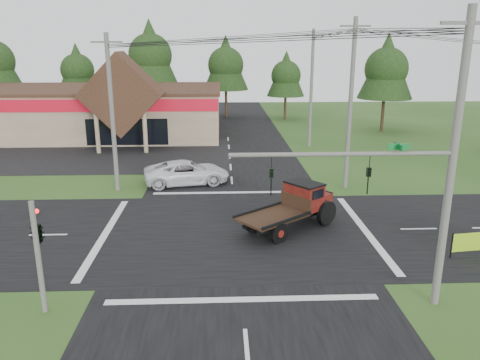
{
  "coord_description": "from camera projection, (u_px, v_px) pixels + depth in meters",
  "views": [
    {
      "loc": [
        -0.77,
        -23.41,
        9.68
      ],
      "look_at": [
        0.3,
        2.53,
        2.2
      ],
      "focal_mm": 35.0,
      "sensor_mm": 36.0,
      "label": 1
    }
  ],
  "objects": [
    {
      "name": "utility_pole_n",
      "position": [
        311.0,
        88.0,
        45.04
      ],
      "size": [
        2.0,
        0.3,
        11.2
      ],
      "color": "#595651",
      "rests_on": "ground"
    },
    {
      "name": "tree_row_d",
      "position": [
        226.0,
        63.0,
        63.47
      ],
      "size": [
        6.16,
        6.16,
        11.11
      ],
      "color": "#332316",
      "rests_on": "ground"
    },
    {
      "name": "tree_side_ne",
      "position": [
        387.0,
        67.0,
        52.67
      ],
      "size": [
        6.16,
        6.16,
        11.11
      ],
      "color": "#332316",
      "rests_on": "ground"
    },
    {
      "name": "antique_flatbed_truck",
      "position": [
        289.0,
        208.0,
        25.27
      ],
      "size": [
        6.07,
        5.48,
        2.49
      ],
      "primitive_type": null,
      "rotation": [
        0.0,
        0.0,
        -0.9
      ],
      "color": "#4F0B0D",
      "rests_on": "ground"
    },
    {
      "name": "ground",
      "position": [
        236.0,
        232.0,
        25.19
      ],
      "size": [
        120.0,
        120.0,
        0.0
      ],
      "primitive_type": "plane",
      "color": "#274A1A",
      "rests_on": "ground"
    },
    {
      "name": "parking_apron",
      "position": [
        77.0,
        155.0,
        42.87
      ],
      "size": [
        28.0,
        14.0,
        0.02
      ],
      "primitive_type": "cube",
      "color": "black",
      "rests_on": "ground"
    },
    {
      "name": "road_ns",
      "position": [
        236.0,
        232.0,
        25.19
      ],
      "size": [
        12.0,
        120.0,
        0.02
      ],
      "primitive_type": "cube",
      "color": "black",
      "rests_on": "ground"
    },
    {
      "name": "cvs_building",
      "position": [
        87.0,
        110.0,
        52.18
      ],
      "size": [
        30.4,
        18.2,
        9.19
      ],
      "color": "gray",
      "rests_on": "ground"
    },
    {
      "name": "traffic_signal_mast",
      "position": [
        403.0,
        196.0,
        17.0
      ],
      "size": [
        8.12,
        0.24,
        7.0
      ],
      "color": "#595651",
      "rests_on": "ground"
    },
    {
      "name": "road_ew",
      "position": [
        236.0,
        232.0,
        25.19
      ],
      "size": [
        120.0,
        12.0,
        0.02
      ],
      "primitive_type": "cube",
      "color": "black",
      "rests_on": "ground"
    },
    {
      "name": "utility_pole_ne",
      "position": [
        350.0,
        104.0,
        31.56
      ],
      "size": [
        2.0,
        0.3,
        11.5
      ],
      "color": "#595651",
      "rests_on": "ground"
    },
    {
      "name": "utility_pole_nr",
      "position": [
        452.0,
        163.0,
        16.73
      ],
      "size": [
        2.0,
        0.3,
        11.0
      ],
      "color": "#595651",
      "rests_on": "ground"
    },
    {
      "name": "tree_row_e",
      "position": [
        286.0,
        74.0,
        62.24
      ],
      "size": [
        5.04,
        5.04,
        9.09
      ],
      "color": "#332316",
      "rests_on": "ground"
    },
    {
      "name": "traffic_signal_corner",
      "position": [
        36.0,
        223.0,
        16.88
      ],
      "size": [
        0.53,
        2.48,
        4.4
      ],
      "color": "#595651",
      "rests_on": "ground"
    },
    {
      "name": "white_pickup",
      "position": [
        187.0,
        172.0,
        33.83
      ],
      "size": [
        6.52,
        3.94,
        1.69
      ],
      "primitive_type": "imported",
      "rotation": [
        0.0,
        0.0,
        1.77
      ],
      "color": "white",
      "rests_on": "ground"
    },
    {
      "name": "tree_row_b",
      "position": [
        77.0,
        69.0,
        62.86
      ],
      "size": [
        5.6,
        5.6,
        10.1
      ],
      "color": "#332316",
      "rests_on": "ground"
    },
    {
      "name": "tree_row_c",
      "position": [
        150.0,
        53.0,
        61.74
      ],
      "size": [
        7.28,
        7.28,
        13.13
      ],
      "color": "#332316",
      "rests_on": "ground"
    },
    {
      "name": "utility_pole_nw",
      "position": [
        112.0,
        113.0,
        31.06
      ],
      "size": [
        2.0,
        0.3,
        10.5
      ],
      "color": "#595651",
      "rests_on": "ground"
    }
  ]
}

